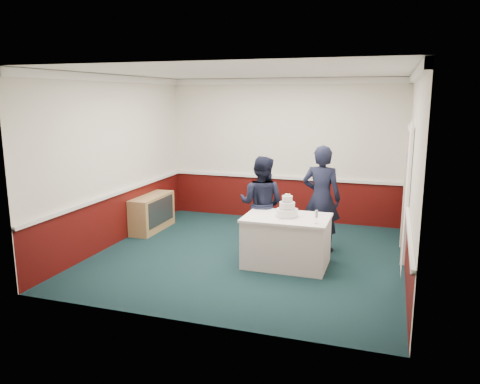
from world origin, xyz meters
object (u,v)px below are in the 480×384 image
(cake_table, at_px, (286,240))
(person_woman, at_px, (321,198))
(cake_knife, at_px, (282,219))
(sideboard, at_px, (152,213))
(person_man, at_px, (261,204))
(wedding_cake, at_px, (287,210))
(champagne_flute, at_px, (316,215))

(cake_table, height_order, person_woman, person_woman)
(cake_knife, bearing_deg, sideboard, 179.47)
(person_man, relative_size, person_woman, 0.90)
(sideboard, distance_m, person_man, 2.49)
(wedding_cake, bearing_deg, champagne_flute, -29.25)
(sideboard, relative_size, cake_knife, 5.45)
(champagne_flute, bearing_deg, cake_table, 150.75)
(champagne_flute, bearing_deg, sideboard, 158.34)
(champagne_flute, distance_m, person_woman, 1.19)
(wedding_cake, height_order, cake_knife, wedding_cake)
(cake_table, xyz_separation_m, person_woman, (0.39, 0.91, 0.51))
(sideboard, xyz_separation_m, cake_table, (2.97, -1.10, 0.05))
(cake_table, height_order, person_man, person_man)
(cake_table, bearing_deg, cake_knife, -98.53)
(cake_table, relative_size, cake_knife, 6.00)
(person_woman, bearing_deg, sideboard, 1.86)
(cake_knife, height_order, champagne_flute, champagne_flute)
(sideboard, xyz_separation_m, wedding_cake, (2.97, -1.10, 0.55))
(sideboard, distance_m, cake_table, 3.17)
(cake_knife, height_order, person_woman, person_woman)
(champagne_flute, distance_m, person_man, 1.39)
(cake_table, distance_m, champagne_flute, 0.78)
(cake_table, distance_m, person_woman, 1.12)
(champagne_flute, relative_size, person_man, 0.12)
(sideboard, distance_m, wedding_cake, 3.22)
(cake_knife, xyz_separation_m, person_man, (-0.55, 0.78, 0.03))
(person_woman, bearing_deg, cake_knife, 74.15)
(wedding_cake, height_order, champagne_flute, wedding_cake)
(cake_knife, bearing_deg, person_man, 148.24)
(wedding_cake, bearing_deg, person_man, 134.69)
(cake_table, relative_size, wedding_cake, 3.63)
(sideboard, relative_size, cake_table, 0.91)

